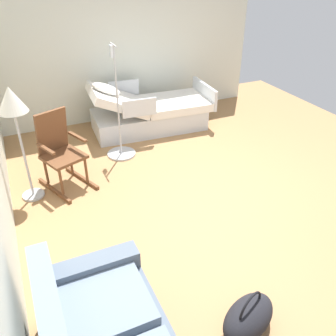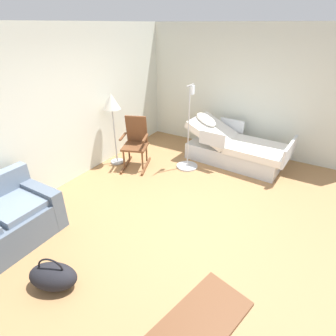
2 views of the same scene
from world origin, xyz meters
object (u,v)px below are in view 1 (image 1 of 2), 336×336
rocking_chair (60,151)px  duffel_bag (248,318)px  hospital_bed (149,113)px  floor_lamp (13,108)px  iv_pole (120,140)px

rocking_chair → duffel_bag: size_ratio=1.65×
hospital_bed → floor_lamp: 2.69m
hospital_bed → floor_lamp: bearing=121.1°
floor_lamp → rocking_chair: bearing=-74.3°
rocking_chair → iv_pole: (0.47, -0.96, -0.25)m
hospital_bed → rocking_chair: size_ratio=2.05×
hospital_bed → rocking_chair: 2.10m
iv_pole → floor_lamp: bearing=113.0°
hospital_bed → duffel_bag: 4.15m
floor_lamp → iv_pole: size_ratio=0.88×
rocking_chair → floor_lamp: floor_lamp is taller
duffel_bag → iv_pole: bearing=0.3°
floor_lamp → duffel_bag: bearing=-152.9°
hospital_bed → iv_pole: 1.04m
floor_lamp → iv_pole: 1.81m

